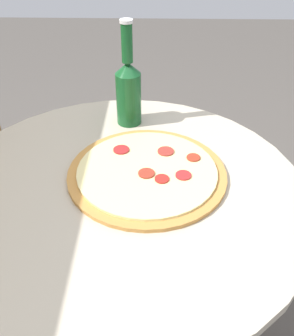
# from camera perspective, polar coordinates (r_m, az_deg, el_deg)

# --- Properties ---
(table) EXTENTS (0.84, 0.84, 0.73)m
(table) POSITION_cam_1_polar(r_m,az_deg,el_deg) (1.00, -3.37, -11.62)
(table) COLOR #B2A893
(table) RESTS_ON ground_plane
(pizza) EXTENTS (0.37, 0.37, 0.02)m
(pizza) POSITION_cam_1_polar(r_m,az_deg,el_deg) (0.88, 0.03, -0.63)
(pizza) COLOR #B77F3D
(pizza) RESTS_ON table
(beer_bottle) EXTENTS (0.07, 0.07, 0.29)m
(beer_bottle) POSITION_cam_1_polar(r_m,az_deg,el_deg) (1.04, -2.64, 11.97)
(beer_bottle) COLOR #144C23
(beer_bottle) RESTS_ON table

